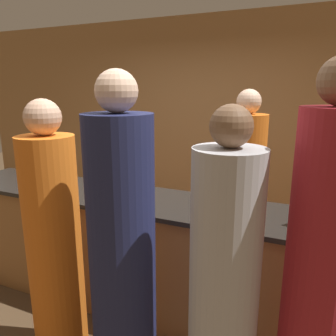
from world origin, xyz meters
TOP-DOWN VIEW (x-y plane):
  - ground_plane at (0.00, 0.00)m, footprint 14.00×14.00m
  - back_wall at (0.00, 2.14)m, footprint 8.00×0.06m
  - bar_counter at (0.00, 0.00)m, footprint 3.44×0.65m
  - bartender at (0.81, 0.80)m, footprint 0.37×0.37m
  - guest_0 at (1.45, -0.71)m, footprint 0.32×0.32m
  - guest_1 at (1.03, -0.82)m, footprint 0.34×0.34m
  - guest_2 at (0.42, -0.77)m, footprint 0.38×0.38m
  - guest_3 at (-0.16, -0.69)m, footprint 0.36×0.36m
  - wine_bottle_0 at (1.41, -0.05)m, footprint 0.07×0.07m
  - ice_bucket at (-0.08, 0.22)m, footprint 0.19×0.19m
  - wine_glass_2 at (-0.70, -0.01)m, footprint 0.06×0.06m

SIDE VIEW (x-z plane):
  - ground_plane at x=0.00m, z-range 0.00..0.00m
  - bar_counter at x=0.00m, z-range 0.00..1.00m
  - guest_1 at x=1.03m, z-range -0.06..1.74m
  - guest_3 at x=-0.16m, z-range -0.07..1.74m
  - bartender at x=0.81m, z-range -0.07..1.79m
  - guest_2 at x=0.42m, z-range -0.07..1.90m
  - guest_0 at x=1.45m, z-range -0.06..1.95m
  - ice_bucket at x=-0.08m, z-range 0.99..1.18m
  - wine_bottle_0 at x=1.41m, z-range 0.96..1.27m
  - wine_glass_2 at x=-0.70m, z-range 1.04..1.22m
  - back_wall at x=0.00m, z-range 0.00..2.80m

